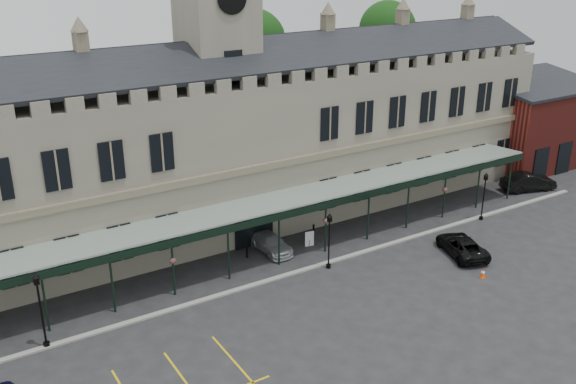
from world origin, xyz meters
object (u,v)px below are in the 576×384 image
lamp_post_right (484,192)px  car_right_b (528,182)px  car_taxi (270,243)px  car_van (462,246)px  sign_board (309,239)px  traffic_cone (483,274)px  lamp_post_mid (329,236)px  lamp_post_left (40,304)px  station_building (222,147)px  clock_tower (218,63)px

lamp_post_right → car_right_b: bearing=15.6°
car_taxi → car_van: size_ratio=0.88×
sign_board → car_right_b: size_ratio=0.24×
lamp_post_right → sign_board: bearing=167.2°
car_taxi → sign_board: bearing=-18.9°
sign_board → traffic_cone: bearing=-42.4°
lamp_post_mid → lamp_post_right: bearing=0.9°
lamp_post_mid → lamp_post_right: lamp_post_mid is taller
lamp_post_left → car_right_b: bearing=2.7°
traffic_cone → sign_board: 12.80m
car_taxi → lamp_post_right: bearing=-15.4°
station_building → sign_board: 10.04m
clock_tower → lamp_post_mid: bearing=-76.2°
car_taxi → lamp_post_left: bearing=-169.3°
station_building → clock_tower: size_ratio=2.42×
station_building → sign_board: bearing=-64.6°
lamp_post_left → car_van: 29.18m
lamp_post_right → car_right_b: 9.31m
lamp_post_mid → lamp_post_left: bearing=178.0°
traffic_cone → sign_board: size_ratio=0.52×
car_taxi → car_van: 14.17m
station_building → lamp_post_mid: size_ratio=14.18×
clock_tower → car_taxi: clock_tower is taller
lamp_post_right → sign_board: 15.43m
clock_tower → car_van: 22.71m
lamp_post_mid → car_taxi: bearing=115.3°
traffic_cone → car_right_b: bearing=30.2°
clock_tower → traffic_cone: clock_tower is taller
lamp_post_right → car_taxi: (-17.85, 4.27, -1.83)m
clock_tower → lamp_post_left: 22.04m
traffic_cone → sign_board: sign_board is taller
station_building → lamp_post_right: (18.43, -10.74, -4.00)m
station_building → lamp_post_right: bearing=-30.2°
sign_board → lamp_post_right: bearing=-0.9°
lamp_post_right → lamp_post_mid: bearing=-179.1°
car_van → car_right_b: size_ratio=0.99×
traffic_cone → car_right_b: car_right_b is taller
lamp_post_mid → car_van: (9.59, -3.43, -1.81)m
car_taxi → station_building: bearing=93.1°
clock_tower → lamp_post_left: clock_tower is taller
lamp_post_left → traffic_cone: (27.47, -7.43, -2.56)m
lamp_post_mid → car_van: size_ratio=0.84×
lamp_post_right → car_van: (-6.13, -3.68, -1.77)m
car_taxi → lamp_post_mid: bearing=-66.7°
lamp_post_left → car_van: size_ratio=0.96×
car_van → traffic_cone: bearing=85.8°
lamp_post_left → car_van: bearing=-8.1°
station_building → clock_tower: (0.00, 0.09, 6.64)m
sign_board → car_taxi: car_taxi is taller
lamp_post_right → sign_board: lamp_post_right is taller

